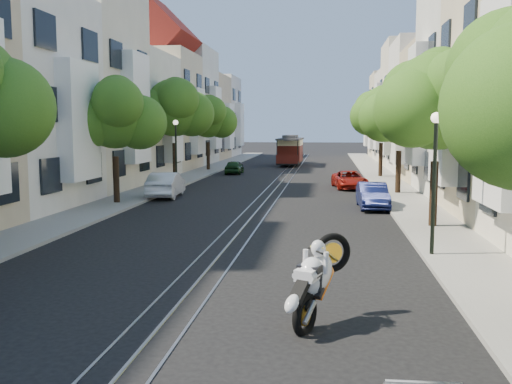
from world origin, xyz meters
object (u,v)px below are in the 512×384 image
(tree_w_b, at_px, (115,116))
(sportbike_rider, at_px, (316,277))
(tree_e_c, at_px, (401,113))
(lamp_east, at_px, (435,162))
(tree_e_d, at_px, (383,113))
(tree_e_b, at_px, (439,103))
(parked_car_w_mid, at_px, (166,185))
(tree_w_c, at_px, (175,109))
(lamp_west, at_px, (176,143))
(parked_car_e_mid, at_px, (373,196))
(parked_car_w_far, at_px, (234,167))
(cable_car, at_px, (290,149))
(tree_w_d, at_px, (208,118))
(parked_car_e_far, at_px, (350,180))

(tree_w_b, distance_m, sportbike_rider, 19.41)
(tree_e_c, relative_size, tree_w_b, 1.04)
(lamp_east, bearing_deg, tree_e_d, 87.96)
(tree_e_b, bearing_deg, parked_car_w_mid, 147.32)
(tree_w_c, relative_size, lamp_west, 1.71)
(tree_e_c, relative_size, parked_car_e_mid, 1.76)
(parked_car_e_mid, distance_m, parked_car_w_far, 21.22)
(lamp_west, height_order, cable_car, lamp_west)
(parked_car_e_mid, bearing_deg, cable_car, 99.01)
(tree_e_b, relative_size, lamp_east, 1.61)
(tree_e_c, height_order, parked_car_e_mid, tree_e_c)
(tree_e_c, height_order, sportbike_rider, tree_e_c)
(tree_w_d, bearing_deg, tree_w_b, -90.00)
(parked_car_w_mid, bearing_deg, lamp_east, 127.32)
(tree_w_c, height_order, lamp_west, tree_w_c)
(tree_w_c, relative_size, lamp_east, 1.71)
(tree_w_d, height_order, sportbike_rider, tree_w_d)
(tree_w_d, bearing_deg, tree_w_c, -90.00)
(parked_car_e_mid, distance_m, parked_car_w_mid, 11.35)
(parked_car_e_mid, xyz_separation_m, parked_car_w_mid, (-10.94, 3.02, 0.08))
(tree_e_d, distance_m, cable_car, 15.40)
(tree_e_d, xyz_separation_m, sportbike_rider, (-4.26, -33.19, -3.91))
(tree_e_c, distance_m, lamp_west, 13.82)
(tree_e_c, distance_m, tree_w_b, 15.60)
(tree_e_b, xyz_separation_m, tree_e_c, (-0.00, 11.00, -0.13))
(lamp_east, bearing_deg, sportbike_rider, -117.94)
(tree_e_d, bearing_deg, tree_w_d, 160.85)
(tree_w_b, distance_m, parked_car_e_far, 15.24)
(tree_e_c, bearing_deg, sportbike_rider, -100.86)
(parked_car_e_far, bearing_deg, tree_w_b, -150.39)
(tree_e_c, height_order, parked_car_w_far, tree_e_c)
(parked_car_w_mid, bearing_deg, tree_w_c, -83.43)
(tree_e_d, bearing_deg, cable_car, 121.04)
(tree_e_b, xyz_separation_m, parked_car_w_far, (-11.66, 24.08, -4.17))
(lamp_west, xyz_separation_m, cable_car, (5.80, 21.87, -1.22))
(parked_car_e_far, xyz_separation_m, parked_car_w_mid, (-10.19, -5.69, 0.13))
(tree_e_c, xyz_separation_m, sportbike_rider, (-4.26, -22.19, -3.64))
(sportbike_rider, bearing_deg, tree_e_b, 93.36)
(tree_e_b, xyz_separation_m, parked_car_e_mid, (-1.92, 5.23, -4.12))
(cable_car, xyz_separation_m, parked_car_e_mid, (5.84, -29.66, -1.02))
(tree_e_b, height_order, parked_car_w_mid, tree_e_b)
(tree_w_b, xyz_separation_m, tree_w_c, (0.00, 11.00, 0.67))
(cable_car, distance_m, parked_car_w_mid, 27.15)
(lamp_east, height_order, lamp_west, same)
(tree_w_b, relative_size, lamp_east, 1.51)
(tree_e_c, xyz_separation_m, lamp_west, (-13.56, 2.02, -1.75))
(lamp_east, height_order, parked_car_w_far, lamp_east)
(tree_w_c, xyz_separation_m, cable_car, (6.64, 18.90, -3.44))
(sportbike_rider, xyz_separation_m, parked_car_e_mid, (2.34, 16.42, -0.35))
(cable_car, bearing_deg, tree_e_c, -70.65)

